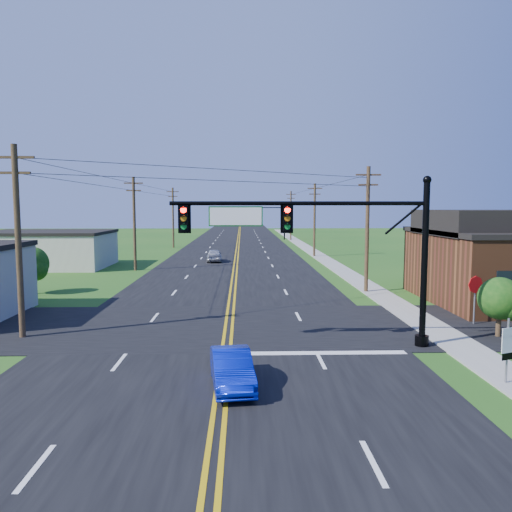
{
  "coord_description": "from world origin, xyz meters",
  "views": [
    {
      "loc": [
        0.87,
        -13.33,
        6.16
      ],
      "look_at": [
        1.52,
        10.0,
        3.85
      ],
      "focal_mm": 35.0,
      "sensor_mm": 36.0,
      "label": 1
    }
  ],
  "objects_px": {
    "blue_car": "(232,370)",
    "route_sign": "(508,346)",
    "signal_mast_main": "(323,240)",
    "signal_mast_far": "(261,215)",
    "stop_sign": "(475,290)"
  },
  "relations": [
    {
      "from": "blue_car",
      "to": "route_sign",
      "type": "bearing_deg",
      "value": -6.8
    },
    {
      "from": "signal_mast_main",
      "to": "route_sign",
      "type": "height_order",
      "value": "signal_mast_main"
    },
    {
      "from": "signal_mast_far",
      "to": "route_sign",
      "type": "xyz_separation_m",
      "value": [
        5.57,
        -76.81,
        -3.18
      ]
    },
    {
      "from": "signal_mast_main",
      "to": "blue_car",
      "type": "relative_size",
      "value": 3.01
    },
    {
      "from": "signal_mast_far",
      "to": "signal_mast_main",
      "type": "bearing_deg",
      "value": -90.08
    },
    {
      "from": "blue_car",
      "to": "route_sign",
      "type": "distance_m",
      "value": 9.53
    },
    {
      "from": "route_sign",
      "to": "stop_sign",
      "type": "distance_m",
      "value": 9.3
    },
    {
      "from": "signal_mast_far",
      "to": "blue_car",
      "type": "bearing_deg",
      "value": -92.93
    },
    {
      "from": "stop_sign",
      "to": "blue_car",
      "type": "bearing_deg",
      "value": -162.92
    },
    {
      "from": "signal_mast_main",
      "to": "stop_sign",
      "type": "bearing_deg",
      "value": 24.65
    },
    {
      "from": "blue_car",
      "to": "stop_sign",
      "type": "xyz_separation_m",
      "value": [
        12.49,
        8.75,
        1.24
      ]
    },
    {
      "from": "signal_mast_main",
      "to": "route_sign",
      "type": "xyz_separation_m",
      "value": [
        5.67,
        -4.81,
        -3.38
      ]
    },
    {
      "from": "signal_mast_far",
      "to": "route_sign",
      "type": "relative_size",
      "value": 4.68
    },
    {
      "from": "route_sign",
      "to": "blue_car",
      "type": "bearing_deg",
      "value": 158.15
    },
    {
      "from": "route_sign",
      "to": "signal_mast_far",
      "type": "bearing_deg",
      "value": 72.53
    }
  ]
}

